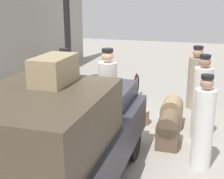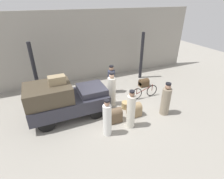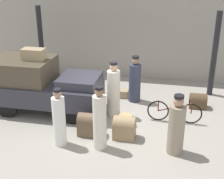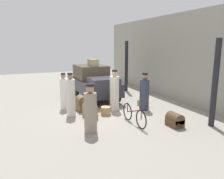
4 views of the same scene
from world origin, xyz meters
The scene contains 15 objects.
ground_plane centered at (0.00, 0.00, 0.00)m, with size 30.00×30.00×0.00m, color gray.
canopy_pillar_right centered at (3.50, 2.72, 1.58)m, with size 0.21×0.21×3.16m.
truck centered at (-2.22, 0.22, 0.96)m, with size 3.59×1.72×1.78m.
bicycle centered at (2.21, 0.20, 0.35)m, with size 1.71×0.04×0.73m.
wicker_basket centered at (0.74, -0.33, 0.17)m, with size 0.42×0.42×0.35m.
porter_with_bicycle centered at (2.27, -1.51, 0.75)m, with size 0.43×0.43×1.67m.
porter_standing_middle centered at (0.26, -1.69, 0.83)m, with size 0.37×0.37×1.80m.
porter_carrying_trunk centered at (0.75, 1.56, 0.77)m, with size 0.42×0.42×1.70m.
porter_lifting_near_truck centered at (0.23, 0.31, 0.84)m, with size 0.42×0.42×1.84m.
conductor_in_dark_uniform centered at (-0.87, -1.74, 0.77)m, with size 0.35×0.35×1.67m.
trunk_barrel_dark centered at (3.00, 1.46, 0.23)m, with size 0.59×0.43×0.51m.
suitcase_small_leather centered at (0.82, -1.05, 0.33)m, with size 0.62×0.47×0.67m.
suitcase_black_upright centered at (0.26, 1.81, 0.14)m, with size 0.46×0.38×0.29m.
trunk_large_brown centered at (-0.23, -1.10, 0.35)m, with size 0.61×0.42×0.69m.
trunk_on_truck_roof centered at (-2.40, 0.22, 1.96)m, with size 0.72×0.41×0.37m.
Camera 1 is at (-6.02, -1.66, 2.89)m, focal length 50.00 mm.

